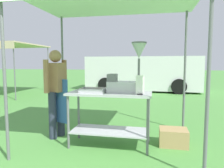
{
  "coord_description": "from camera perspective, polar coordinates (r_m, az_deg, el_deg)",
  "views": [
    {
      "loc": [
        0.96,
        -1.99,
        1.37
      ],
      "look_at": [
        0.26,
        1.51,
        1.02
      ],
      "focal_mm": 33.55,
      "sensor_mm": 36.0,
      "label": 1
    }
  ],
  "objects": [
    {
      "name": "ground_plane",
      "position": [
        8.16,
        4.49,
        -4.01
      ],
      "size": [
        70.0,
        70.0,
        0.0
      ],
      "primitive_type": "plane",
      "color": "#519342"
    },
    {
      "name": "stall_canopy",
      "position": [
        3.61,
        -0.34,
        21.18
      ],
      "size": [
        2.82,
        2.07,
        2.44
      ],
      "color": "slate",
      "rests_on": "ground"
    },
    {
      "name": "donut_cart",
      "position": [
        3.45,
        -0.66,
        -6.37
      ],
      "size": [
        1.36,
        0.58,
        0.9
      ],
      "color": "#B7B7BC",
      "rests_on": "ground"
    },
    {
      "name": "donut_tray",
      "position": [
        3.43,
        -5.19,
        -1.92
      ],
      "size": [
        0.4,
        0.31,
        0.07
      ],
      "color": "#B7B7BC",
      "rests_on": "donut_cart"
    },
    {
      "name": "donut_fryer",
      "position": [
        3.38,
        4.41,
        2.33
      ],
      "size": [
        0.62,
        0.28,
        0.81
      ],
      "color": "#B7B7BC",
      "rests_on": "donut_cart"
    },
    {
      "name": "menu_sign",
      "position": [
        3.18,
        7.65,
        -0.63
      ],
      "size": [
        0.13,
        0.05,
        0.29
      ],
      "color": "black",
      "rests_on": "donut_cart"
    },
    {
      "name": "vendor",
      "position": [
        3.96,
        -14.93,
        -1.31
      ],
      "size": [
        0.46,
        0.53,
        1.61
      ],
      "color": "#2D3347",
      "rests_on": "ground"
    },
    {
      "name": "supply_crate",
      "position": [
        3.75,
        16.38,
        -13.72
      ],
      "size": [
        0.46,
        0.35,
        0.28
      ],
      "color": "tan",
      "rests_on": "ground"
    },
    {
      "name": "van_white",
      "position": [
        10.69,
        8.27,
        2.98
      ],
      "size": [
        5.56,
        2.26,
        1.69
      ],
      "color": "white",
      "rests_on": "ground"
    },
    {
      "name": "neighbour_tent",
      "position": [
        10.44,
        -28.16,
        9.09
      ],
      "size": [
        3.27,
        2.74,
        2.18
      ],
      "color": "slate",
      "rests_on": "ground"
    }
  ]
}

